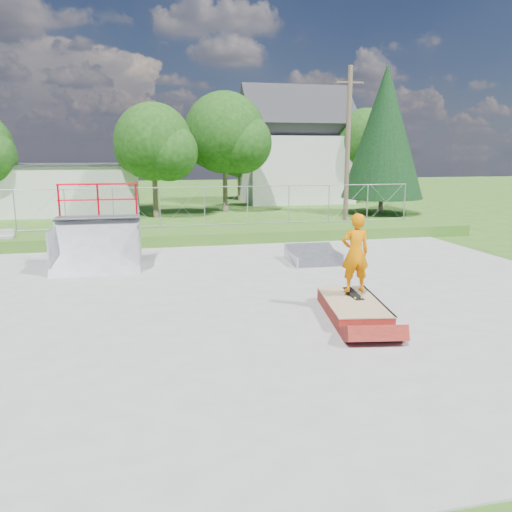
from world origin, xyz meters
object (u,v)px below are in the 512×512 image
Objects in this scene: flat_bank_ramp at (314,256)px; skater at (355,256)px; quarter_pipe at (96,228)px; grind_box at (353,308)px.

flat_bank_ramp is 5.53m from skater.
quarter_pipe reaches higher than skater.
grind_box is at bearing -98.27° from flat_bank_ramp.
flat_bank_ramp reaches higher than grind_box.
skater is at bearing -41.19° from quarter_pipe.
grind_box is 0.99× the size of quarter_pipe.
grind_box is at bearing -43.63° from quarter_pipe.
quarter_pipe is at bearing -40.22° from skater.
quarter_pipe is at bearing 177.27° from flat_bank_ramp.
quarter_pipe is 8.75m from skater.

